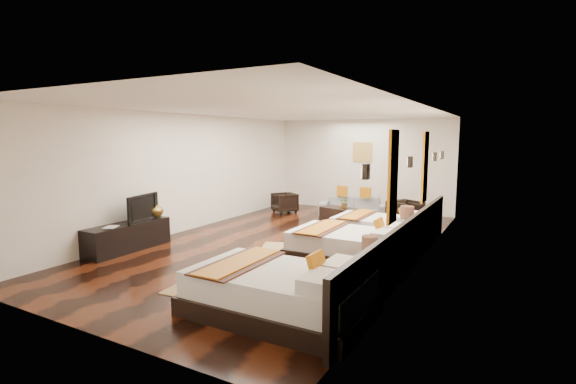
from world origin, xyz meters
The scene contains 30 objects.
floor centered at (0.00, 0.00, 0.00)m, with size 5.50×9.50×0.01m, color black.
ceiling centered at (0.00, 0.00, 2.80)m, with size 5.50×9.50×0.01m, color white.
back_wall centered at (0.00, 4.75, 1.40)m, with size 5.50×0.01×2.80m, color silver.
left_wall centered at (-2.75, 0.00, 1.40)m, with size 0.01×9.50×2.80m, color silver.
right_wall centered at (2.75, 0.00, 1.40)m, with size 0.01×9.50×2.80m, color silver.
headboard_panel centered at (2.71, -0.80, 0.45)m, with size 0.08×6.60×0.90m, color black.
bed_near centered at (1.70, -3.23, 0.30)m, with size 2.31×1.45×0.88m.
bed_mid centered at (1.70, -0.61, 0.29)m, with size 2.22×1.40×0.85m.
bed_far centered at (1.70, 1.20, 0.27)m, with size 2.04×1.28×0.78m.
nightstand_a centered at (2.45, -1.97, 0.30)m, with size 0.43×0.43×0.85m.
nightstand_b centered at (2.44, 0.27, 0.33)m, with size 0.48×0.48×0.95m.
jute_mat_near centered at (0.12, -2.85, 0.01)m, with size 0.75×1.20×0.01m, color olive.
jute_mat_mid centered at (0.14, -0.61, 0.01)m, with size 0.75×1.20×0.01m, color olive.
jute_mat_far centered at (0.24, 1.52, 0.01)m, with size 0.75×1.20×0.01m, color olive.
tv_console centered at (-2.50, -2.06, 0.28)m, with size 0.50×1.80×0.55m, color black.
tv centered at (-2.45, -1.79, 0.83)m, with size 0.96×0.13×0.55m, color black.
book centered at (-2.50, -2.57, 0.56)m, with size 0.22×0.29×0.03m, color black.
figurine centered at (-2.50, -1.32, 0.73)m, with size 0.34×0.34×0.36m, color brown.
sofa centered at (0.16, 3.60, 0.28)m, with size 1.91×0.75×0.56m, color slate.
armchair_left centered at (-1.86, 3.14, 0.30)m, with size 0.64×0.65×0.60m, color black.
armchair_right centered at (1.79, 2.96, 0.33)m, with size 0.70×0.72×0.66m, color black.
coffee_table centered at (0.16, 2.55, 0.20)m, with size 1.00×0.50×0.40m, color black.
table_plant centered at (0.29, 2.58, 0.54)m, with size 0.26×0.22×0.28m, color #286321.
orange_panel_a centered at (2.73, -1.90, 1.70)m, with size 0.04×0.40×1.30m, color #D86014.
orange_panel_b centered at (2.73, 0.30, 1.70)m, with size 0.04×0.40×1.30m, color #D86014.
sconce_near centered at (2.70, -3.00, 1.85)m, with size 0.07×0.12×0.18m.
sconce_mid centered at (2.70, -0.80, 1.85)m, with size 0.07×0.12×0.18m.
sconce_far centered at (2.70, 1.40, 1.85)m, with size 0.07×0.12×0.18m.
sconce_lounge centered at (2.70, 2.30, 1.85)m, with size 0.07×0.12×0.18m.
gold_artwork centered at (0.00, 4.73, 1.80)m, with size 0.60×0.04×0.60m, color #AD873F.
Camera 1 is at (4.25, -7.62, 2.24)m, focal length 26.04 mm.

